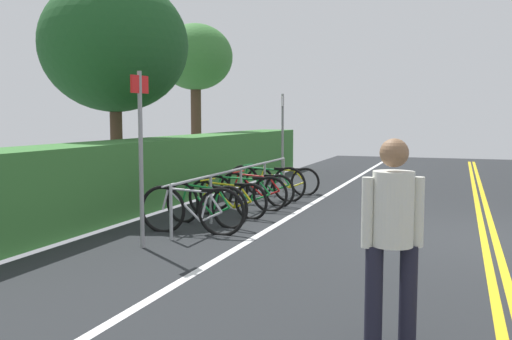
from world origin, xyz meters
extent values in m
cube|color=#232628|center=(0.00, 0.00, -0.03)|extent=(33.91, 11.52, 0.05)
cube|color=gold|center=(0.00, -0.08, 0.00)|extent=(30.52, 0.10, 0.00)
cube|color=gold|center=(0.00, 0.08, 0.00)|extent=(30.52, 0.10, 0.00)
cube|color=white|center=(0.00, 3.33, 0.00)|extent=(30.52, 0.12, 0.00)
cylinder|color=#9EA0A5|center=(-1.64, 4.43, 0.41)|extent=(0.05, 0.05, 0.82)
cylinder|color=#9EA0A5|center=(-0.22, 4.43, 0.41)|extent=(0.05, 0.05, 0.82)
cylinder|color=#9EA0A5|center=(1.20, 4.43, 0.41)|extent=(0.05, 0.05, 0.82)
cylinder|color=#9EA0A5|center=(2.61, 4.43, 0.41)|extent=(0.05, 0.05, 0.82)
cylinder|color=#9EA0A5|center=(4.03, 4.43, 0.41)|extent=(0.05, 0.05, 0.82)
cylinder|color=#9EA0A5|center=(1.20, 4.43, 0.82)|extent=(5.67, 0.04, 0.04)
torus|color=black|center=(-1.12, 4.85, 0.36)|extent=(0.12, 0.77, 0.77)
torus|color=black|center=(-1.04, 3.88, 0.36)|extent=(0.12, 0.77, 0.77)
cylinder|color=silver|center=(-1.09, 4.49, 0.45)|extent=(0.08, 0.56, 0.53)
cylinder|color=silver|center=(-1.09, 4.42, 0.68)|extent=(0.09, 0.67, 0.07)
cylinder|color=silver|center=(-1.07, 4.16, 0.43)|extent=(0.05, 0.16, 0.47)
cylinder|color=silver|center=(-1.06, 4.05, 0.28)|extent=(0.06, 0.36, 0.19)
cylinder|color=silver|center=(-1.05, 3.98, 0.51)|extent=(0.06, 0.25, 0.32)
cylinder|color=silver|center=(-1.12, 4.80, 0.53)|extent=(0.05, 0.14, 0.35)
cube|color=black|center=(-1.06, 4.09, 0.69)|extent=(0.10, 0.21, 0.05)
cylinder|color=silver|center=(-1.12, 4.76, 0.75)|extent=(0.46, 0.06, 0.03)
torus|color=black|center=(-0.26, 4.94, 0.34)|extent=(0.22, 0.72, 0.73)
torus|color=black|center=(-0.49, 3.97, 0.34)|extent=(0.22, 0.72, 0.73)
cylinder|color=#198C38|center=(-0.35, 4.58, 0.42)|extent=(0.17, 0.56, 0.50)
cylinder|color=#198C38|center=(-0.36, 4.52, 0.64)|extent=(0.19, 0.67, 0.07)
cylinder|color=#198C38|center=(-0.43, 4.25, 0.40)|extent=(0.07, 0.17, 0.45)
cylinder|color=#198C38|center=(-0.45, 4.14, 0.26)|extent=(0.12, 0.36, 0.18)
cylinder|color=#198C38|center=(-0.47, 4.08, 0.48)|extent=(0.09, 0.25, 0.31)
cylinder|color=#198C38|center=(-0.28, 4.89, 0.50)|extent=(0.07, 0.14, 0.33)
cube|color=black|center=(-0.44, 4.19, 0.65)|extent=(0.12, 0.21, 0.05)
cylinder|color=#198C38|center=(-0.29, 4.85, 0.71)|extent=(0.45, 0.13, 0.03)
torus|color=black|center=(0.58, 4.94, 0.31)|extent=(0.17, 0.68, 0.68)
torus|color=black|center=(0.41, 3.93, 0.31)|extent=(0.17, 0.68, 0.68)
cylinder|color=yellow|center=(0.52, 4.56, 0.39)|extent=(0.13, 0.58, 0.46)
cylinder|color=yellow|center=(0.51, 4.50, 0.59)|extent=(0.15, 0.70, 0.07)
cylinder|color=yellow|center=(0.46, 4.22, 0.37)|extent=(0.06, 0.17, 0.41)
cylinder|color=yellow|center=(0.44, 4.11, 0.24)|extent=(0.10, 0.37, 0.17)
cylinder|color=yellow|center=(0.43, 4.04, 0.44)|extent=(0.08, 0.26, 0.29)
cylinder|color=yellow|center=(0.57, 4.89, 0.46)|extent=(0.06, 0.14, 0.31)
cube|color=black|center=(0.45, 4.15, 0.60)|extent=(0.11, 0.21, 0.05)
cylinder|color=yellow|center=(0.56, 4.84, 0.65)|extent=(0.46, 0.10, 0.03)
torus|color=black|center=(1.22, 4.97, 0.33)|extent=(0.12, 0.71, 0.71)
torus|color=black|center=(1.32, 3.88, 0.33)|extent=(0.12, 0.71, 0.71)
cylinder|color=#198C38|center=(1.26, 4.56, 0.41)|extent=(0.09, 0.63, 0.48)
cylinder|color=#198C38|center=(1.27, 4.49, 0.62)|extent=(0.10, 0.75, 0.07)
cylinder|color=#198C38|center=(1.29, 4.19, 0.39)|extent=(0.05, 0.18, 0.43)
cylinder|color=#198C38|center=(1.30, 4.07, 0.25)|extent=(0.07, 0.40, 0.18)
cylinder|color=#198C38|center=(1.31, 4.00, 0.46)|extent=(0.06, 0.27, 0.30)
cylinder|color=#198C38|center=(1.23, 4.91, 0.48)|extent=(0.05, 0.15, 0.32)
cube|color=black|center=(1.30, 4.12, 0.63)|extent=(0.10, 0.21, 0.05)
cylinder|color=#198C38|center=(1.23, 4.86, 0.68)|extent=(0.46, 0.07, 0.03)
torus|color=black|center=(2.08, 4.93, 0.31)|extent=(0.15, 0.68, 0.68)
torus|color=black|center=(1.94, 3.88, 0.31)|extent=(0.15, 0.68, 0.68)
cylinder|color=red|center=(2.03, 4.53, 0.39)|extent=(0.12, 0.60, 0.47)
cylinder|color=red|center=(2.02, 4.47, 0.60)|extent=(0.13, 0.72, 0.07)
cylinder|color=red|center=(1.98, 4.18, 0.38)|extent=(0.06, 0.17, 0.42)
cylinder|color=red|center=(1.97, 4.06, 0.24)|extent=(0.09, 0.38, 0.17)
cylinder|color=red|center=(1.96, 4.00, 0.45)|extent=(0.07, 0.26, 0.29)
cylinder|color=red|center=(2.07, 4.87, 0.46)|extent=(0.05, 0.14, 0.31)
cube|color=black|center=(1.97, 4.11, 0.61)|extent=(0.11, 0.21, 0.05)
cylinder|color=red|center=(2.07, 4.82, 0.66)|extent=(0.46, 0.09, 0.03)
torus|color=black|center=(2.76, 4.98, 0.36)|extent=(0.13, 0.77, 0.77)
torus|color=black|center=(2.66, 3.89, 0.36)|extent=(0.13, 0.77, 0.77)
cylinder|color=#198C38|center=(2.72, 4.57, 0.45)|extent=(0.09, 0.63, 0.53)
cylinder|color=#198C38|center=(2.72, 4.50, 0.68)|extent=(0.10, 0.75, 0.07)
cylinder|color=#198C38|center=(2.69, 4.20, 0.43)|extent=(0.05, 0.18, 0.48)
cylinder|color=#198C38|center=(2.68, 4.08, 0.28)|extent=(0.07, 0.40, 0.19)
cylinder|color=#198C38|center=(2.67, 4.01, 0.51)|extent=(0.06, 0.27, 0.33)
cylinder|color=#198C38|center=(2.76, 4.92, 0.53)|extent=(0.05, 0.15, 0.35)
cube|color=black|center=(2.68, 4.13, 0.69)|extent=(0.10, 0.21, 0.05)
cylinder|color=#198C38|center=(2.75, 4.87, 0.75)|extent=(0.46, 0.07, 0.03)
torus|color=black|center=(3.41, 4.82, 0.31)|extent=(0.22, 0.67, 0.67)
torus|color=black|center=(3.66, 3.80, 0.31)|extent=(0.22, 0.67, 0.67)
cylinder|color=yellow|center=(3.50, 4.44, 0.39)|extent=(0.18, 0.59, 0.46)
cylinder|color=yellow|center=(3.52, 4.37, 0.59)|extent=(0.21, 0.71, 0.07)
cylinder|color=yellow|center=(3.59, 4.09, 0.37)|extent=(0.08, 0.17, 0.41)
cylinder|color=yellow|center=(3.62, 3.98, 0.24)|extent=(0.13, 0.38, 0.17)
cylinder|color=yellow|center=(3.63, 3.91, 0.44)|extent=(0.10, 0.26, 0.29)
cylinder|color=yellow|center=(3.42, 4.77, 0.45)|extent=(0.07, 0.14, 0.31)
cube|color=black|center=(3.60, 4.02, 0.60)|extent=(0.13, 0.21, 0.05)
cylinder|color=yellow|center=(3.43, 4.72, 0.65)|extent=(0.45, 0.14, 0.03)
cylinder|color=#1E1E2D|center=(-4.59, 1.06, 0.41)|extent=(0.14, 0.14, 0.82)
cylinder|color=#1E1E2D|center=(-4.48, 0.81, 0.41)|extent=(0.14, 0.14, 0.82)
cylinder|color=silver|center=(-4.54, 0.94, 1.12)|extent=(0.32, 0.32, 0.58)
sphere|color=#8C6647|center=(-4.54, 0.94, 1.55)|extent=(0.22, 0.22, 0.22)
cylinder|color=silver|center=(-4.61, 1.12, 1.09)|extent=(0.09, 0.09, 0.55)
cylinder|color=silver|center=(-4.46, 0.75, 1.09)|extent=(0.09, 0.09, 0.55)
cylinder|color=gray|center=(-2.19, 4.58, 1.22)|extent=(0.06, 0.06, 2.44)
cube|color=red|center=(-2.19, 4.58, 2.26)|extent=(0.36, 0.07, 0.24)
cylinder|color=gray|center=(4.65, 4.65, 1.19)|extent=(0.06, 0.06, 2.38)
cube|color=white|center=(4.65, 4.65, 2.20)|extent=(0.36, 0.09, 0.24)
cube|color=#387533|center=(2.70, 6.49, 0.68)|extent=(14.67, 1.15, 1.35)
cylinder|color=#473323|center=(1.42, 7.36, 1.03)|extent=(0.26, 0.26, 2.05)
ellipsoid|color=#1C4C21|center=(1.42, 7.36, 3.31)|extent=(3.10, 3.10, 2.80)
cylinder|color=#473323|center=(7.49, 8.41, 1.38)|extent=(0.33, 0.33, 2.75)
ellipsoid|color=#387533|center=(7.49, 8.41, 3.68)|extent=(2.35, 2.35, 2.07)
camera|label=1|loc=(-8.99, 0.46, 1.83)|focal=39.92mm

